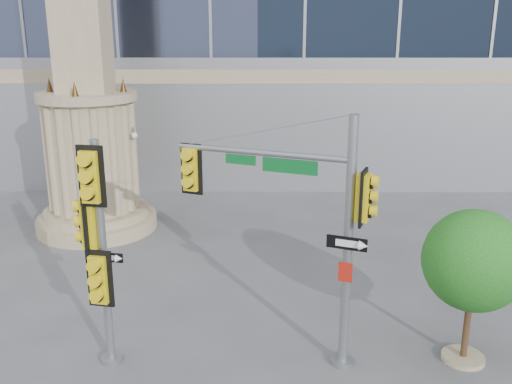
{
  "coord_description": "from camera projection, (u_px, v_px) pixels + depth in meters",
  "views": [
    {
      "loc": [
        0.12,
        -11.2,
        7.4
      ],
      "look_at": [
        0.02,
        2.0,
        3.5
      ],
      "focal_mm": 40.0,
      "sensor_mm": 36.0,
      "label": 1
    }
  ],
  "objects": [
    {
      "name": "secondary_signal_pole",
      "position": [
        97.0,
        239.0,
        12.07
      ],
      "size": [
        0.89,
        0.76,
        5.15
      ],
      "rotation": [
        0.0,
        0.0,
        -0.18
      ],
      "color": "slate",
      "rests_on": "ground"
    },
    {
      "name": "street_tree",
      "position": [
        476.0,
        264.0,
        12.42
      ],
      "size": [
        2.31,
        2.25,
        3.59
      ],
      "color": "tan",
      "rests_on": "ground"
    },
    {
      "name": "main_signal_pole",
      "position": [
        302.0,
        211.0,
        12.28
      ],
      "size": [
        4.19,
        1.95,
        5.68
      ],
      "rotation": [
        0.0,
        0.0,
        -0.37
      ],
      "color": "slate",
      "rests_on": "ground"
    },
    {
      "name": "ground",
      "position": [
        254.0,
        366.0,
        12.84
      ],
      "size": [
        120.0,
        120.0,
        0.0
      ],
      "primitive_type": "plane",
      "color": "#545456",
      "rests_on": "ground"
    },
    {
      "name": "monument",
      "position": [
        86.0,
        80.0,
        19.95
      ],
      "size": [
        4.4,
        4.4,
        16.6
      ],
      "color": "tan",
      "rests_on": "ground"
    }
  ]
}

